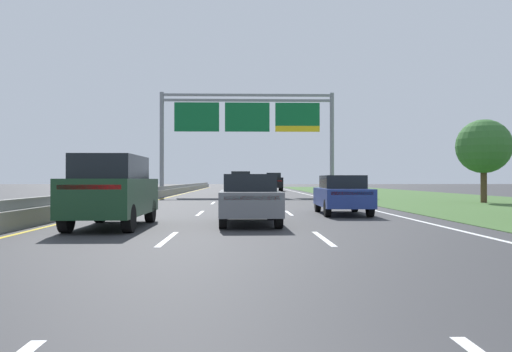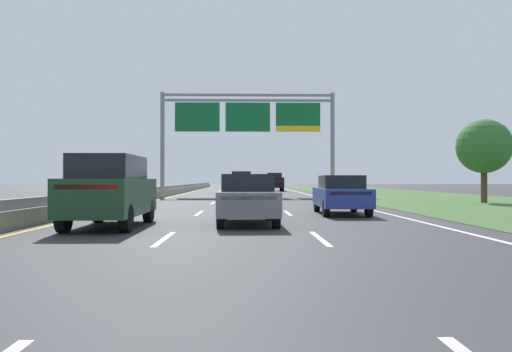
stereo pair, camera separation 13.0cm
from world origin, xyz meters
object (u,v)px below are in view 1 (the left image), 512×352
(car_grey_centre_lane_sedan, at_px, (249,198))
(car_silver_centre_lane_sedan, at_px, (244,188))
(car_darkgreen_left_lane_suv, at_px, (112,190))
(roadside_tree_mid, at_px, (484,147))
(pickup_truck_black, at_px, (274,182))
(overhead_sign_gantry, at_px, (247,122))
(car_blue_right_lane_sedan, at_px, (342,194))
(car_gold_centre_lane_suv, at_px, (241,183))

(car_grey_centre_lane_sedan, bearing_deg, car_silver_centre_lane_sedan, -0.95)
(car_darkgreen_left_lane_suv, distance_m, car_silver_centre_lane_sedan, 19.87)
(car_silver_centre_lane_sedan, relative_size, roadside_tree_mid, 0.89)
(pickup_truck_black, distance_m, roadside_tree_mid, 32.60)
(overhead_sign_gantry, xyz_separation_m, car_blue_right_lane_sedan, (3.64, -23.01, -5.54))
(roadside_tree_mid, bearing_deg, car_darkgreen_left_lane_suv, -141.22)
(car_darkgreen_left_lane_suv, xyz_separation_m, roadside_tree_mid, (18.22, 14.64, 2.27))
(pickup_truck_black, relative_size, car_silver_centre_lane_sedan, 1.22)
(overhead_sign_gantry, height_order, car_darkgreen_left_lane_suv, overhead_sign_gantry)
(car_darkgreen_left_lane_suv, relative_size, roadside_tree_mid, 0.94)
(roadside_tree_mid, bearing_deg, overhead_sign_gantry, 135.74)
(car_darkgreen_left_lane_suv, relative_size, car_grey_centre_lane_sedan, 1.06)
(car_gold_centre_lane_suv, bearing_deg, overhead_sign_gantry, -164.03)
(car_silver_centre_lane_sedan, bearing_deg, car_darkgreen_left_lane_suv, 166.92)
(roadside_tree_mid, bearing_deg, car_gold_centre_lane_suv, 132.88)
(car_blue_right_lane_sedan, relative_size, car_gold_centre_lane_suv, 0.94)
(car_blue_right_lane_sedan, relative_size, car_darkgreen_left_lane_suv, 0.94)
(overhead_sign_gantry, relative_size, car_silver_centre_lane_sedan, 3.38)
(car_darkgreen_left_lane_suv, relative_size, car_silver_centre_lane_sedan, 1.06)
(car_darkgreen_left_lane_suv, distance_m, car_gold_centre_lane_suv, 30.53)
(car_grey_centre_lane_sedan, height_order, roadside_tree_mid, roadside_tree_mid)
(overhead_sign_gantry, relative_size, car_blue_right_lane_sedan, 3.38)
(car_darkgreen_left_lane_suv, height_order, car_gold_centre_lane_suv, same)
(car_darkgreen_left_lane_suv, bearing_deg, car_grey_centre_lane_sedan, -76.94)
(car_silver_centre_lane_sedan, height_order, roadside_tree_mid, roadside_tree_mid)
(car_gold_centre_lane_suv, bearing_deg, car_grey_centre_lane_sedan, -178.39)
(overhead_sign_gantry, height_order, roadside_tree_mid, overhead_sign_gantry)
(overhead_sign_gantry, relative_size, car_darkgreen_left_lane_suv, 3.20)
(overhead_sign_gantry, xyz_separation_m, car_darkgreen_left_lane_suv, (-4.22, -28.28, -5.26))
(car_grey_centre_lane_sedan, relative_size, roadside_tree_mid, 0.89)
(car_gold_centre_lane_suv, bearing_deg, car_silver_centre_lane_sedan, -177.73)
(overhead_sign_gantry, distance_m, car_darkgreen_left_lane_suv, 29.08)
(roadside_tree_mid, bearing_deg, pickup_truck_black, 109.16)
(pickup_truck_black, height_order, car_blue_right_lane_sedan, pickup_truck_black)
(car_blue_right_lane_sedan, relative_size, car_grey_centre_lane_sedan, 1.00)
(overhead_sign_gantry, height_order, car_blue_right_lane_sedan, overhead_sign_gantry)
(pickup_truck_black, xyz_separation_m, car_blue_right_lane_sedan, (0.31, -40.09, -0.26))
(overhead_sign_gantry, relative_size, pickup_truck_black, 2.77)
(pickup_truck_black, bearing_deg, roadside_tree_mid, -159.75)
(car_silver_centre_lane_sedan, bearing_deg, car_grey_centre_lane_sedan, 178.68)
(pickup_truck_black, relative_size, car_grey_centre_lane_sedan, 1.22)
(car_darkgreen_left_lane_suv, xyz_separation_m, car_silver_centre_lane_sedan, (3.94, 19.47, -0.28))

